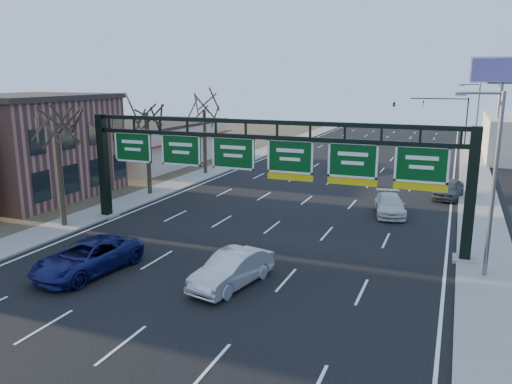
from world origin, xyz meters
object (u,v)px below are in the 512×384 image
at_px(car_silver_sedan, 232,269).
at_px(sign_gantry, 264,163).
at_px(car_white_wagon, 390,205).
at_px(car_blue_suv, 87,257).

bearing_deg(car_silver_sedan, sign_gantry, 111.75).
xyz_separation_m(car_silver_sedan, car_white_wagon, (5.22, 15.71, -0.10)).
height_order(car_blue_suv, car_white_wagon, car_blue_suv).
bearing_deg(car_blue_suv, car_white_wagon, 60.56).
relative_size(car_blue_suv, car_silver_sedan, 1.21).
bearing_deg(sign_gantry, car_white_wagon, 51.10).
bearing_deg(sign_gantry, car_blue_suv, -124.32).
distance_m(car_silver_sedan, car_white_wagon, 16.56).
bearing_deg(car_white_wagon, sign_gantry, -140.86).
xyz_separation_m(car_blue_suv, car_white_wagon, (12.60, 16.97, -0.11)).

